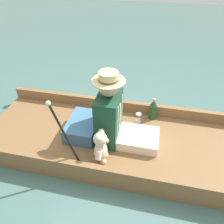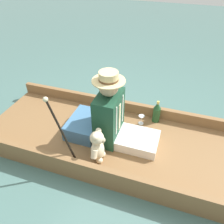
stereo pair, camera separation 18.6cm
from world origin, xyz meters
name	(u,v)px [view 1 (the left image)]	position (x,y,z in m)	size (l,w,h in m)	color
ground_plane	(119,145)	(0.00, 0.00, 0.00)	(16.00, 16.00, 0.00)	#476B66
punt_boat	(119,141)	(0.00, 0.00, 0.07)	(1.12, 3.11, 0.25)	brown
seat_cushion	(84,127)	(-0.02, -0.42, 0.19)	(0.47, 0.33, 0.17)	teal
seated_person	(115,118)	(0.01, -0.05, 0.41)	(0.39, 0.69, 0.81)	white
teddy_bear	(101,148)	(0.33, -0.12, 0.28)	(0.26, 0.15, 0.37)	beige
wine_glass	(139,116)	(-0.34, 0.17, 0.20)	(0.07, 0.07, 0.12)	silver
walking_cane	(63,131)	(0.46, -0.41, 0.55)	(0.04, 0.25, 0.75)	black
champagne_bottle	(153,109)	(-0.45, 0.33, 0.24)	(0.09, 0.09, 0.29)	#1E4723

